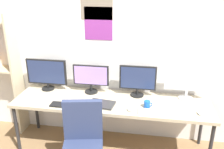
% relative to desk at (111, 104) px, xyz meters
% --- Properties ---
extents(wall_back, '(4.97, 0.11, 2.60)m').
position_rel_desk_xyz_m(wall_back, '(-0.00, 0.42, 0.61)').
color(wall_back, silver).
rests_on(wall_back, ground_plane).
extents(desk, '(2.57, 0.68, 0.74)m').
position_rel_desk_xyz_m(desk, '(0.00, 0.00, 0.00)').
color(desk, tan).
rests_on(desk, ground_plane).
extents(monitor_far_left, '(0.58, 0.18, 0.45)m').
position_rel_desk_xyz_m(monitor_far_left, '(-0.97, 0.21, 0.29)').
color(monitor_far_left, black).
rests_on(monitor_far_left, desk).
extents(monitor_center_left, '(0.50, 0.18, 0.40)m').
position_rel_desk_xyz_m(monitor_center_left, '(-0.32, 0.21, 0.27)').
color(monitor_center_left, black).
rests_on(monitor_center_left, desk).
extents(monitor_center_right, '(0.49, 0.18, 0.43)m').
position_rel_desk_xyz_m(monitor_center_right, '(0.32, 0.21, 0.28)').
color(monitor_center_right, black).
rests_on(monitor_center_right, desk).
extents(monitor_far_right, '(0.58, 0.18, 0.43)m').
position_rel_desk_xyz_m(monitor_far_right, '(0.97, 0.21, 0.30)').
color(monitor_far_right, silver).
rests_on(monitor_far_right, desk).
extents(keyboard_left, '(0.36, 0.13, 0.02)m').
position_rel_desk_xyz_m(keyboard_left, '(-0.56, -0.23, 0.06)').
color(keyboard_left, black).
rests_on(keyboard_left, desk).
extents(keyboard_right, '(0.40, 0.13, 0.02)m').
position_rel_desk_xyz_m(keyboard_right, '(0.56, -0.23, 0.06)').
color(keyboard_right, silver).
rests_on(keyboard_right, desk).
extents(mouse_left_side, '(0.06, 0.10, 0.03)m').
position_rel_desk_xyz_m(mouse_left_side, '(0.26, -0.20, 0.06)').
color(mouse_left_side, silver).
rests_on(mouse_left_side, desk).
extents(mouse_right_side, '(0.06, 0.10, 0.03)m').
position_rel_desk_xyz_m(mouse_right_side, '(1.09, -0.16, 0.06)').
color(mouse_right_side, silver).
rests_on(mouse_right_side, desk).
extents(laptop_closed, '(0.35, 0.26, 0.02)m').
position_rel_desk_xyz_m(laptop_closed, '(-0.10, -0.13, 0.06)').
color(laptop_closed, '#2D2D2D').
rests_on(laptop_closed, desk).
extents(coffee_mug, '(0.11, 0.08, 0.09)m').
position_rel_desk_xyz_m(coffee_mug, '(0.47, -0.11, 0.09)').
color(coffee_mug, blue).
rests_on(coffee_mug, desk).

